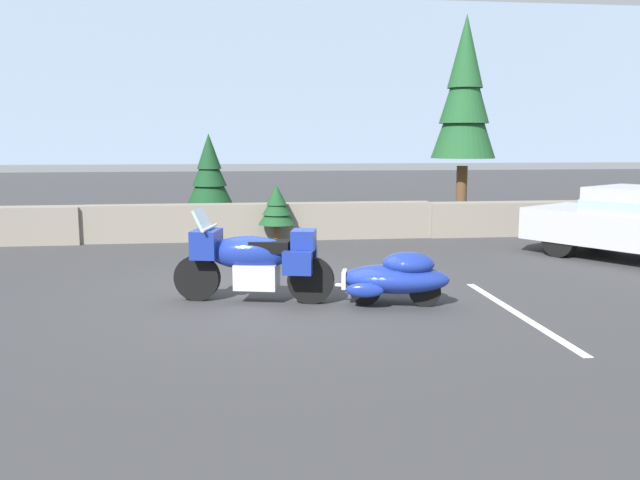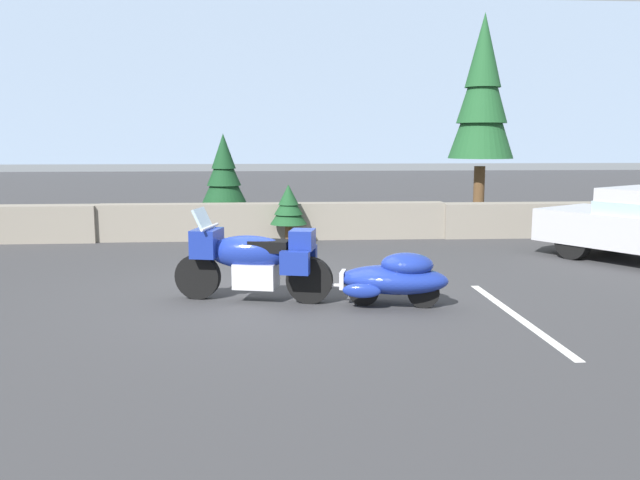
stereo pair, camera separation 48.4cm
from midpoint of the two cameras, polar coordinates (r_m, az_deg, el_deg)
ground_plane at (r=9.82m, az=-5.52°, el=-4.78°), size 80.00×80.00×0.00m
stone_guard_wall at (r=15.13m, az=-6.58°, el=1.56°), size 24.00×0.61×0.85m
distant_ridgeline at (r=105.17m, az=-7.07°, el=11.76°), size 240.00×80.00×16.00m
touring_motorcycle at (r=9.29m, az=-7.41°, el=-1.67°), size 2.28×1.06×1.33m
car_shaped_trailer at (r=9.08m, az=5.16°, el=-3.23°), size 2.23×1.04×0.76m
pine_tree_tall at (r=18.04m, az=11.81°, el=12.35°), size 1.71×1.71×5.57m
pine_tree_secondary at (r=15.94m, az=-10.55°, el=5.88°), size 1.07×1.07×2.46m
pine_sapling_near at (r=14.55m, az=-4.78°, el=2.92°), size 0.83×0.83×1.32m
parking_stripe_marker at (r=9.03m, az=15.46°, el=-6.23°), size 0.12×3.60×0.01m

